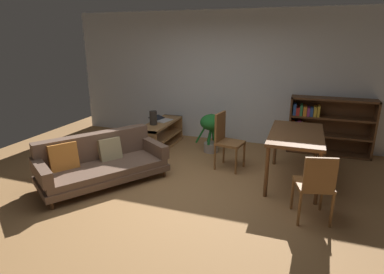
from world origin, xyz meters
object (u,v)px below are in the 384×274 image
Objects in this scene: potted_floor_plant at (211,128)px; bookshelf at (323,126)px; desk_speaker at (153,118)px; dining_table at (296,138)px; fabric_couch at (100,162)px; media_console at (161,135)px; dining_chair_far at (226,138)px; dining_chair_near at (315,184)px; open_laptop at (162,120)px.

potted_floor_plant is 2.15m from bookshelf.
dining_table is (2.69, -0.63, 0.05)m from desk_speaker.
media_console is at bearing 84.20° from fabric_couch.
dining_table is at bearing -10.31° from dining_chair_far.
dining_table reaches higher than fabric_couch.
bookshelf is (3.10, 0.74, 0.29)m from media_console.
bookshelf is (2.04, 0.70, 0.04)m from potted_floor_plant.
dining_table is (2.63, -0.84, 0.46)m from media_console.
dining_chair_near is (3.10, -0.11, 0.17)m from fabric_couch.
dining_chair_near is at bearing -93.95° from bookshelf.
dining_chair_far reaches higher than open_laptop.
dining_chair_near is at bearing -30.13° from desk_speaker.
desk_speaker is 0.20× the size of dining_table.
dining_table is at bearing 104.31° from dining_chair_near.
potted_floor_plant reaches higher than fabric_couch.
potted_floor_plant is at bearing -161.05° from bookshelf.
open_laptop reaches higher than media_console.
media_console is 0.88× the size of bookshelf.
dining_table is at bearing -106.34° from bookshelf.
dining_table is at bearing -17.62° from media_console.
desk_speaker is at bearing 166.83° from dining_table.
dining_chair_near is (0.28, -1.09, -0.21)m from dining_table.
open_laptop is 3.61m from dining_chair_near.
fabric_couch is at bearing -123.70° from potted_floor_plant.
open_laptop is 1.11m from potted_floor_plant.
potted_floor_plant is at bearing 123.60° from dining_chair_far.
open_laptop is at bearing 87.71° from desk_speaker.
bookshelf is (3.28, 2.57, 0.22)m from fabric_couch.
potted_floor_plant is 0.81m from dining_chair_far.
potted_floor_plant is (1.24, 1.87, 0.17)m from fabric_couch.
dining_chair_far reaches higher than potted_floor_plant.
bookshelf is at bearing 13.52° from media_console.
dining_chair_near is 1.91m from dining_chair_far.
desk_speaker is (-0.06, -0.21, 0.41)m from media_console.
dining_chair_near is 2.68m from bookshelf.
desk_speaker reaches higher than media_console.
bookshelf reaches higher than fabric_couch.
potted_floor_plant reaches higher than media_console.
fabric_couch reaches higher than media_console.
dining_chair_near is (2.91, -1.93, 0.25)m from media_console.
desk_speaker is at bearing -105.44° from media_console.
media_console is 0.33m from open_laptop.
fabric_couch is at bearing -141.98° from bookshelf.
bookshelf reaches higher than potted_floor_plant.
open_laptop is 0.31× the size of bookshelf.
dining_chair_near reaches higher than open_laptop.
potted_floor_plant is at bearing 56.30° from fabric_couch.
open_laptop is 0.49× the size of dining_chair_far.
potted_floor_plant is 0.51× the size of bookshelf.
open_laptop is at bearing 174.78° from potted_floor_plant.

